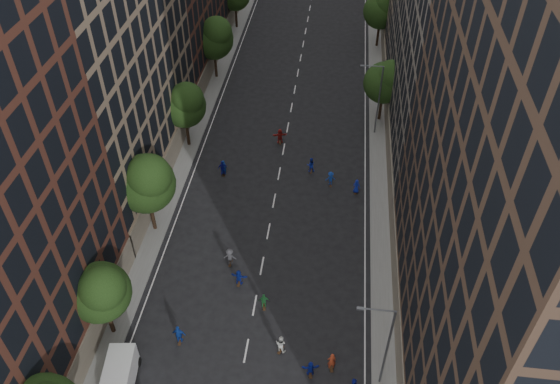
{
  "coord_description": "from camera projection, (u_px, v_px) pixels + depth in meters",
  "views": [
    {
      "loc": [
        5.55,
        -10.32,
        38.72
      ],
      "look_at": [
        0.72,
        30.7,
        2.0
      ],
      "focal_mm": 35.0,
      "sensor_mm": 36.0,
      "label": 1
    }
  ],
  "objects": [
    {
      "name": "skater_10",
      "position": [
        264.0,
        301.0,
        46.55
      ],
      "size": [
        0.99,
        0.53,
        1.61
      ],
      "primitive_type": "imported",
      "rotation": [
        0.0,
        0.0,
        3.29
      ],
      "color": "#217033",
      "rests_on": "ground"
    },
    {
      "name": "skater_5",
      "position": [
        311.0,
        369.0,
        41.84
      ],
      "size": [
        1.46,
        0.71,
        1.51
      ],
      "primitive_type": "imported",
      "rotation": [
        0.0,
        0.0,
        3.33
      ],
      "color": "#1323A1",
      "rests_on": "ground"
    },
    {
      "name": "tree_right_b",
      "position": [
        383.0,
        9.0,
        79.27
      ],
      "size": [
        5.2,
        5.2,
        8.83
      ],
      "color": "black",
      "rests_on": "ground"
    },
    {
      "name": "tree_left_1",
      "position": [
        101.0,
        291.0,
        41.42
      ],
      "size": [
        4.8,
        4.8,
        8.21
      ],
      "color": "black",
      "rests_on": "ground"
    },
    {
      "name": "skater_8",
      "position": [
        281.0,
        344.0,
        43.33
      ],
      "size": [
        1.04,
        0.93,
        1.76
      ],
      "primitive_type": "imported",
      "rotation": [
        0.0,
        0.0,
        2.77
      ],
      "color": "silver",
      "rests_on": "ground"
    },
    {
      "name": "tree_left_4",
      "position": [
        214.0,
        37.0,
        72.22
      ],
      "size": [
        5.4,
        5.4,
        9.08
      ],
      "color": "black",
      "rests_on": "ground"
    },
    {
      "name": "skater_11",
      "position": [
        239.0,
        278.0,
        48.48
      ],
      "size": [
        1.56,
        0.67,
        1.63
      ],
      "primitive_type": "imported",
      "rotation": [
        0.0,
        0.0,
        3.01
      ],
      "color": "navy",
      "rests_on": "ground"
    },
    {
      "name": "ground",
      "position": [
        283.0,
        152.0,
        63.56
      ],
      "size": [
        240.0,
        240.0,
        0.0
      ],
      "primitive_type": "plane",
      "color": "black",
      "rests_on": "ground"
    },
    {
      "name": "skater_13",
      "position": [
        224.0,
        168.0,
        59.92
      ],
      "size": [
        0.74,
        0.56,
        1.82
      ],
      "primitive_type": "imported",
      "rotation": [
        0.0,
        0.0,
        3.33
      ],
      "color": "#12369A",
      "rests_on": "ground"
    },
    {
      "name": "skater_7",
      "position": [
        332.0,
        362.0,
        42.13
      ],
      "size": [
        0.75,
        0.58,
        1.84
      ],
      "primitive_type": "imported",
      "rotation": [
        0.0,
        0.0,
        3.36
      ],
      "color": "#AB391C",
      "rests_on": "ground"
    },
    {
      "name": "streetlamp_far",
      "position": [
        377.0,
        96.0,
        62.93
      ],
      "size": [
        2.64,
        0.22,
        9.06
      ],
      "color": "#595B60",
      "rests_on": "ground"
    },
    {
      "name": "skater_12",
      "position": [
        356.0,
        187.0,
        57.69
      ],
      "size": [
        0.87,
        0.64,
        1.63
      ],
      "primitive_type": "imported",
      "rotation": [
        0.0,
        0.0,
        2.97
      ],
      "color": "#121F95",
      "rests_on": "ground"
    },
    {
      "name": "skater_16",
      "position": [
        223.0,
        168.0,
        59.86
      ],
      "size": [
        1.14,
        0.82,
        1.79
      ],
      "primitive_type": "imported",
      "rotation": [
        0.0,
        0.0,
        3.55
      ],
      "color": "#11138E",
      "rests_on": "ground"
    },
    {
      "name": "tree_left_3",
      "position": [
        185.0,
        104.0,
        60.54
      ],
      "size": [
        5.0,
        5.0,
        8.58
      ],
      "color": "black",
      "rests_on": "ground"
    },
    {
      "name": "cargo_van",
      "position": [
        120.0,
        377.0,
        40.77
      ],
      "size": [
        2.68,
        4.77,
        2.42
      ],
      "rotation": [
        0.0,
        0.0,
        0.13
      ],
      "color": "white",
      "rests_on": "ground"
    },
    {
      "name": "skater_15",
      "position": [
        331.0,
        179.0,
        58.6
      ],
      "size": [
        1.19,
        0.84,
        1.68
      ],
      "primitive_type": "imported",
      "rotation": [
        0.0,
        0.0,
        3.36
      ],
      "color": "#143AA5",
      "rests_on": "ground"
    },
    {
      "name": "bldg_right_b",
      "position": [
        479.0,
        8.0,
        53.9
      ],
      "size": [
        14.0,
        28.0,
        33.0
      ],
      "primitive_type": "cube",
      "color": "#655D53",
      "rests_on": "ground"
    },
    {
      "name": "tree_right_a",
      "position": [
        386.0,
        81.0,
        64.65
      ],
      "size": [
        5.0,
        5.0,
        8.39
      ],
      "color": "black",
      "rests_on": "ground"
    },
    {
      "name": "streetlamp_near",
      "position": [
        385.0,
        344.0,
        38.43
      ],
      "size": [
        2.64,
        0.22,
        9.06
      ],
      "color": "#595B60",
      "rests_on": "ground"
    },
    {
      "name": "skater_17",
      "position": [
        280.0,
        136.0,
        64.26
      ],
      "size": [
        1.79,
        0.94,
        1.84
      ],
      "primitive_type": "imported",
      "rotation": [
        0.0,
        0.0,
        3.38
      ],
      "color": "#AF201D",
      "rests_on": "ground"
    },
    {
      "name": "bldg_left_b",
      "position": [
        73.0,
        23.0,
        50.21
      ],
      "size": [
        14.0,
        26.0,
        34.0
      ],
      "primitive_type": "cube",
      "color": "#826C55",
      "rests_on": "ground"
    },
    {
      "name": "tree_left_2",
      "position": [
        147.0,
        182.0,
        49.78
      ],
      "size": [
        5.6,
        5.6,
        9.45
      ],
      "color": "black",
      "rests_on": "ground"
    },
    {
      "name": "sidewalk_left",
      "position": [
        197.0,
        109.0,
        70.12
      ],
      "size": [
        4.0,
        105.0,
        0.15
      ],
      "primitive_type": "cube",
      "color": "slate",
      "rests_on": "ground"
    },
    {
      "name": "sidewalk_right",
      "position": [
        385.0,
        122.0,
        68.02
      ],
      "size": [
        4.0,
        105.0,
        0.15
      ],
      "primitive_type": "cube",
      "color": "slate",
      "rests_on": "ground"
    },
    {
      "name": "skater_9",
      "position": [
        230.0,
        257.0,
        50.14
      ],
      "size": [
        1.21,
        0.72,
        1.84
      ],
      "primitive_type": "imported",
      "rotation": [
        0.0,
        0.0,
        3.11
      ],
      "color": "#3F3F44",
      "rests_on": "ground"
    },
    {
      "name": "skater_4",
      "position": [
        179.0,
        335.0,
        43.89
      ],
      "size": [
        1.14,
        0.5,
        1.92
      ],
      "primitive_type": "imported",
      "rotation": [
        0.0,
        0.0,
        3.11
      ],
      "color": "#13399D",
      "rests_on": "ground"
    },
    {
      "name": "skater_14",
      "position": [
        311.0,
        165.0,
        60.28
      ],
      "size": [
        0.97,
        0.82,
        1.76
      ],
      "primitive_type": "imported",
      "rotation": [
        0.0,
        0.0,
        3.33
      ],
      "color": "#1529B0",
      "rests_on": "ground"
    }
  ]
}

